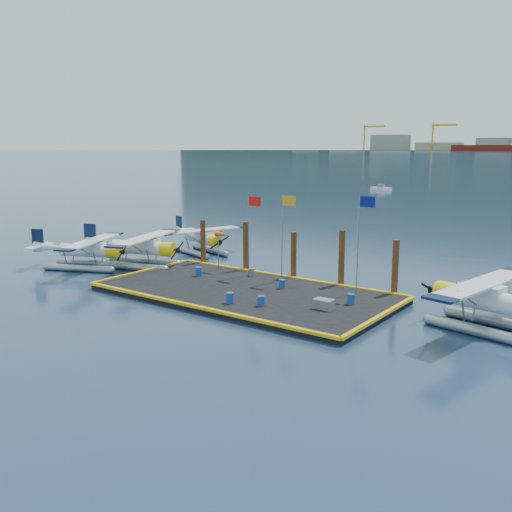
# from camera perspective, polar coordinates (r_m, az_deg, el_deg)

# --- Properties ---
(ground) EXTENTS (4000.00, 4000.00, 0.00)m
(ground) POSITION_cam_1_polar(r_m,az_deg,el_deg) (39.10, -1.12, -3.99)
(ground) COLOR #172946
(ground) RESTS_ON ground
(dock) EXTENTS (20.00, 10.00, 0.40)m
(dock) POSITION_cam_1_polar(r_m,az_deg,el_deg) (39.05, -1.12, -3.71)
(dock) COLOR black
(dock) RESTS_ON ground
(dock_bumpers) EXTENTS (20.25, 10.25, 0.18)m
(dock_bumpers) POSITION_cam_1_polar(r_m,az_deg,el_deg) (38.98, -1.13, -3.30)
(dock_bumpers) COLOR #EEAE0E
(dock_bumpers) RESTS_ON dock
(seaplane_a) EXTENTS (8.41, 8.84, 3.23)m
(seaplane_a) POSITION_cam_1_polar(r_m,az_deg,el_deg) (49.03, -16.45, 0.34)
(seaplane_a) COLOR #9297A0
(seaplane_a) RESTS_ON ground
(seaplane_b) EXTENTS (9.15, 9.81, 3.50)m
(seaplane_b) POSITION_cam_1_polar(r_m,az_deg,el_deg) (48.52, -11.40, 0.61)
(seaplane_b) COLOR #9297A0
(seaplane_b) RESTS_ON ground
(seaplane_c) EXTENTS (8.30, 8.88, 3.18)m
(seaplane_c) POSITION_cam_1_polar(r_m,az_deg,el_deg) (53.72, -5.41, 1.63)
(seaplane_c) COLOR #9297A0
(seaplane_c) RESTS_ON ground
(seaplane_d) EXTENTS (9.36, 10.23, 3.62)m
(seaplane_d) POSITION_cam_1_polar(r_m,az_deg,el_deg) (33.88, 22.22, -4.47)
(seaplane_d) COLOR #9297A0
(seaplane_d) RESTS_ON ground
(drum_0) EXTENTS (0.49, 0.49, 0.69)m
(drum_0) POSITION_cam_1_polar(r_m,az_deg,el_deg) (43.23, -5.75, -1.56)
(drum_0) COLOR #1B4396
(drum_0) RESTS_ON dock
(drum_1) EXTENTS (0.45, 0.45, 0.63)m
(drum_1) POSITION_cam_1_polar(r_m,az_deg,el_deg) (35.17, 0.51, -4.51)
(drum_1) COLOR #1B4396
(drum_1) RESTS_ON dock
(drum_2) EXTENTS (0.45, 0.45, 0.63)m
(drum_2) POSITION_cam_1_polar(r_m,az_deg,el_deg) (39.42, 2.62, -2.80)
(drum_2) COLOR #1B4396
(drum_2) RESTS_ON dock
(drum_3) EXTENTS (0.49, 0.49, 0.69)m
(drum_3) POSITION_cam_1_polar(r_m,az_deg,el_deg) (35.77, -2.63, -4.21)
(drum_3) COLOR #1B4396
(drum_3) RESTS_ON dock
(drum_4) EXTENTS (0.48, 0.48, 0.67)m
(drum_4) POSITION_cam_1_polar(r_m,az_deg,el_deg) (36.00, 9.48, -4.27)
(drum_4) COLOR #1B4396
(drum_4) RESTS_ON dock
(drum_5) EXTENTS (0.40, 0.40, 0.56)m
(drum_5) POSITION_cam_1_polar(r_m,az_deg,el_deg) (43.13, -0.40, -1.62)
(drum_5) COLOR slate
(drum_5) RESTS_ON dock
(crate) EXTENTS (1.18, 0.79, 0.59)m
(crate) POSITION_cam_1_polar(r_m,az_deg,el_deg) (34.82, 6.78, -4.79)
(crate) COLOR slate
(crate) RESTS_ON dock
(flagpole_red) EXTENTS (1.14, 0.08, 6.00)m
(flagpole_red) POSITION_cam_1_polar(r_m,az_deg,el_deg) (42.56, -0.51, 3.29)
(flagpole_red) COLOR gray
(flagpole_red) RESTS_ON dock
(flagpole_yellow) EXTENTS (1.14, 0.08, 6.20)m
(flagpole_yellow) POSITION_cam_1_polar(r_m,az_deg,el_deg) (40.84, 2.87, 3.11)
(flagpole_yellow) COLOR gray
(flagpole_yellow) RESTS_ON dock
(flagpole_blue) EXTENTS (1.14, 0.08, 6.50)m
(flagpole_blue) POSITION_cam_1_polar(r_m,az_deg,el_deg) (37.90, 10.48, 2.58)
(flagpole_blue) COLOR gray
(flagpole_blue) RESTS_ON dock
(windsock) EXTENTS (1.40, 0.44, 3.12)m
(windsock) POSITION_cam_1_polar(r_m,az_deg,el_deg) (44.40, -3.34, 2.08)
(windsock) COLOR gray
(windsock) RESTS_ON dock
(piling_0) EXTENTS (0.44, 0.44, 4.00)m
(piling_0) POSITION_cam_1_polar(r_m,az_deg,el_deg) (48.03, -5.31, 1.25)
(piling_0) COLOR #462014
(piling_0) RESTS_ON ground
(piling_1) EXTENTS (0.44, 0.44, 4.20)m
(piling_1) POSITION_cam_1_polar(r_m,az_deg,el_deg) (45.20, -1.03, 0.80)
(piling_1) COLOR #462014
(piling_1) RESTS_ON ground
(piling_2) EXTENTS (0.44, 0.44, 3.80)m
(piling_2) POSITION_cam_1_polar(r_m,az_deg,el_deg) (42.71, 3.79, -0.10)
(piling_2) COLOR #462014
(piling_2) RESTS_ON ground
(piling_3) EXTENTS (0.44, 0.44, 4.30)m
(piling_3) POSITION_cam_1_polar(r_m,az_deg,el_deg) (40.71, 8.55, -0.40)
(piling_3) COLOR #462014
(piling_3) RESTS_ON ground
(piling_4) EXTENTS (0.44, 0.44, 4.00)m
(piling_4) POSITION_cam_1_polar(r_m,az_deg,el_deg) (39.10, 13.74, -1.30)
(piling_4) COLOR #462014
(piling_4) RESTS_ON ground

